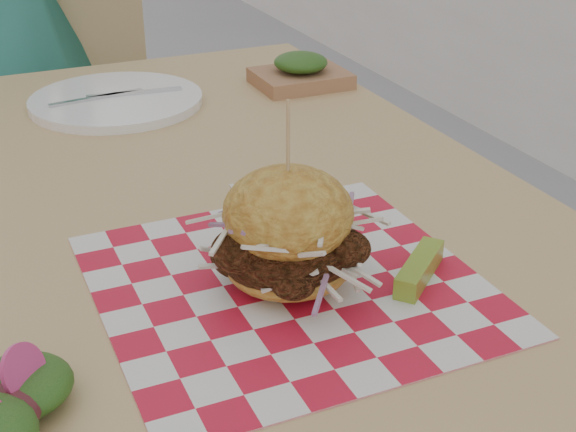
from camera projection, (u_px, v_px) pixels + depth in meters
name	position (u px, v px, depth m)	size (l,w,h in m)	color
patio_table	(190.00, 252.00, 1.00)	(0.80, 1.20, 0.75)	tan
patio_chair	(77.00, 112.00, 1.82)	(0.50, 0.51, 0.95)	tan
paper_liner	(288.00, 284.00, 0.78)	(0.36, 0.36, 0.00)	red
sandwich	(288.00, 236.00, 0.76)	(0.16, 0.16, 0.19)	gold
pickle_spear	(419.00, 269.00, 0.78)	(0.10, 0.02, 0.02)	olive
side_salad	(11.00, 413.00, 0.59)	(0.14, 0.14, 0.05)	#3F1419
place_setting	(116.00, 101.00, 1.26)	(0.27, 0.27, 0.02)	white
kraft_tray	(301.00, 72.00, 1.34)	(0.15, 0.12, 0.06)	#9A6846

